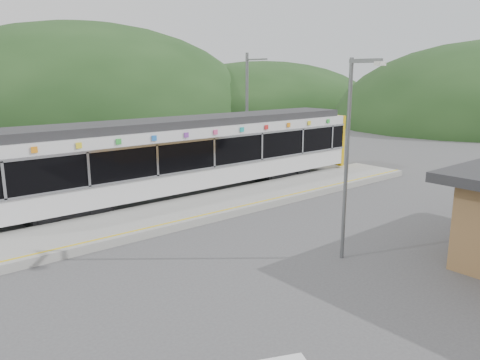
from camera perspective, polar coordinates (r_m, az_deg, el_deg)
ground at (r=17.93m, az=1.83°, el=-6.05°), size 120.00×120.00×0.00m
hills at (r=25.72m, az=4.27°, el=-0.25°), size 146.00×149.00×26.00m
platform at (r=20.35m, az=-4.38°, el=-3.33°), size 26.00×3.20×0.30m
yellow_line at (r=19.30m, az=-2.13°, el=-3.72°), size 26.00×0.10×0.01m
train at (r=22.64m, az=-6.41°, el=3.25°), size 20.44×3.01×3.74m
catenary_mast_east at (r=28.10m, az=0.90°, el=8.43°), size 0.18×1.80×7.00m
lamp_post at (r=14.61m, az=13.36°, el=4.36°), size 0.36×1.10×6.26m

